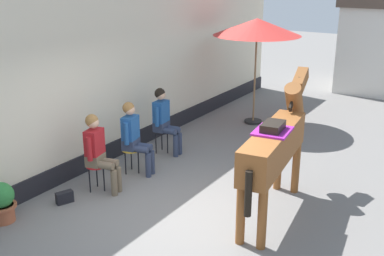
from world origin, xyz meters
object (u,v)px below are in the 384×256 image
(seated_visitor_middle, at_px, (134,134))
(cafe_parasol, at_px, (257,28))
(satchel_bag, at_px, (65,197))
(seated_visitor_far, at_px, (164,118))
(seated_visitor_near, at_px, (98,149))
(flower_planter_nearest, at_px, (2,202))
(saddled_horse_center, at_px, (276,144))

(seated_visitor_middle, bearing_deg, cafe_parasol, 82.05)
(satchel_bag, bearing_deg, seated_visitor_middle, -165.98)
(seated_visitor_far, bearing_deg, seated_visitor_near, -87.27)
(flower_planter_nearest, height_order, cafe_parasol, cafe_parasol)
(flower_planter_nearest, relative_size, cafe_parasol, 0.25)
(seated_visitor_near, xyz_separation_m, seated_visitor_far, (-0.10, 2.06, 0.00))
(seated_visitor_middle, height_order, satchel_bag, seated_visitor_middle)
(seated_visitor_near, distance_m, flower_planter_nearest, 1.73)
(satchel_bag, bearing_deg, flower_planter_nearest, 1.52)
(seated_visitor_near, bearing_deg, cafe_parasol, 83.14)
(saddled_horse_center, xyz_separation_m, satchel_bag, (-3.02, -1.58, -1.06))
(flower_planter_nearest, bearing_deg, cafe_parasol, 80.21)
(seated_visitor_far, xyz_separation_m, saddled_horse_center, (2.93, -1.15, 0.38))
(satchel_bag, bearing_deg, seated_visitor_far, -159.94)
(seated_visitor_near, bearing_deg, satchel_bag, -105.76)
(seated_visitor_middle, xyz_separation_m, flower_planter_nearest, (-0.56, -2.51, -0.44))
(seated_visitor_far, distance_m, flower_planter_nearest, 3.71)
(seated_visitor_near, relative_size, saddled_horse_center, 0.46)
(seated_visitor_far, relative_size, satchel_bag, 4.96)
(flower_planter_nearest, bearing_deg, seated_visitor_far, 83.23)
(seated_visitor_near, relative_size, satchel_bag, 4.96)
(cafe_parasol, bearing_deg, satchel_bag, -97.94)
(cafe_parasol, distance_m, satchel_bag, 6.09)
(seated_visitor_middle, relative_size, satchel_bag, 4.96)
(seated_visitor_far, bearing_deg, satchel_bag, -91.86)
(seated_visitor_far, height_order, cafe_parasol, cafe_parasol)
(seated_visitor_far, distance_m, saddled_horse_center, 3.17)
(saddled_horse_center, height_order, satchel_bag, saddled_horse_center)
(saddled_horse_center, relative_size, cafe_parasol, 1.16)
(saddled_horse_center, bearing_deg, satchel_bag, -152.46)
(seated_visitor_near, xyz_separation_m, cafe_parasol, (0.59, 4.93, 1.59))
(seated_visitor_near, bearing_deg, seated_visitor_middle, 87.98)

